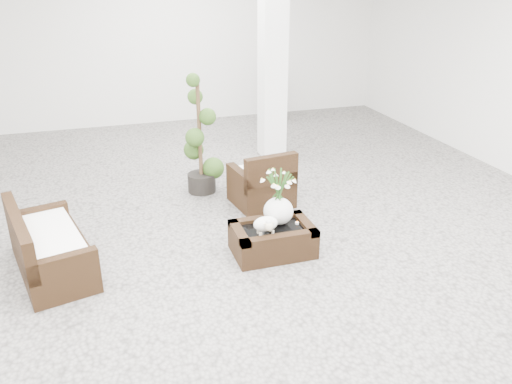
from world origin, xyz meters
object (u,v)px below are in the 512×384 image
object	(u,v)px
topiary	(200,136)
armchair	(261,177)
coffee_table	(273,241)
loveseat	(50,240)

from	to	relation	value
topiary	armchair	bearing A→B (deg)	-43.87
coffee_table	loveseat	world-z (taller)	loveseat
armchair	topiary	world-z (taller)	topiary
armchair	loveseat	xyz separation A→B (m)	(-2.67, -0.99, -0.03)
loveseat	topiary	bearing A→B (deg)	-63.84
coffee_table	topiary	world-z (taller)	topiary
armchair	loveseat	bearing A→B (deg)	12.20
armchair	topiary	size ratio (longest dim) A/B	0.47
armchair	coffee_table	bearing A→B (deg)	69.25
coffee_table	loveseat	size ratio (longest dim) A/B	0.65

